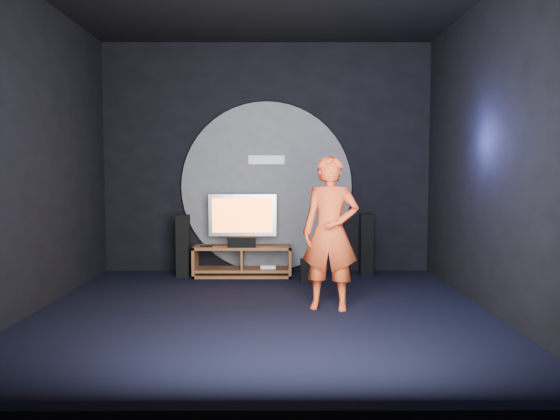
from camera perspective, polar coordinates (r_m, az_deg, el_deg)
The scene contains 14 objects.
floor at distance 6.11m, azimuth -1.87°, elevation -10.56°, with size 5.00×5.00×0.00m, color black.
back_wall at distance 8.42m, azimuth -1.41°, elevation 5.45°, with size 5.00×0.04×3.50m, color black.
front_wall at distance 3.43m, azimuth -3.15°, elevation 7.56°, with size 5.00×0.04×3.50m, color black.
left_wall at distance 6.49m, azimuth -24.65°, elevation 5.52°, with size 0.04×5.00×3.50m, color black.
right_wall at distance 6.36m, azimuth 21.34°, elevation 5.65°, with size 0.04×5.00×3.50m, color black.
wall_disc_panel at distance 8.36m, azimuth -1.41°, elevation 2.39°, with size 2.60×0.11×2.60m.
media_console at distance 8.09m, azimuth -3.89°, elevation -5.55°, with size 1.43×0.45×0.45m.
tv at distance 8.08m, azimuth -3.94°, elevation -0.79°, with size 1.00×0.22×0.76m.
center_speaker at distance 7.93m, azimuth -4.01°, elevation -3.34°, with size 0.40×0.15×0.15m, color black.
remote at distance 7.99m, azimuth -7.72°, elevation -3.78°, with size 0.18×0.05×0.02m, color black.
tower_speaker_left at distance 8.12m, azimuth -10.10°, elevation -3.72°, with size 0.18×0.20×0.91m, color black.
tower_speaker_right at distance 8.28m, azimuth 9.00°, elevation -3.55°, with size 0.18×0.20×0.91m, color black.
subwoofer at distance 7.75m, azimuth 3.18°, elevation -6.32°, with size 0.27×0.27×0.30m, color black.
player at distance 6.11m, azimuth 5.29°, elevation -2.38°, with size 0.63×0.41×1.72m, color #DA451D.
Camera 1 is at (0.17, -5.92, 1.54)m, focal length 35.00 mm.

